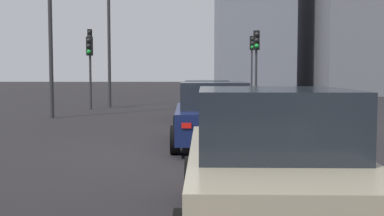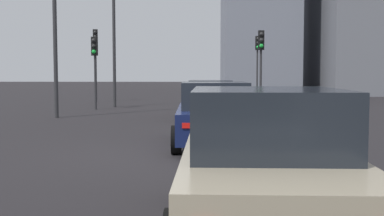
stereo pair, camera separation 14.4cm
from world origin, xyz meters
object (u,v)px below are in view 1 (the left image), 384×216
car_grey_left_lead (207,100)px  street_lamp_far (109,17)px  traffic_light_far_right (252,54)px  traffic_light_near_left (90,57)px  traffic_light_far_left (256,53)px  car_beige_left_third (270,166)px  car_navy_left_second (213,115)px  traffic_light_near_right (90,50)px

car_grey_left_lead → street_lamp_far: bearing=38.6°
traffic_light_far_right → car_grey_left_lead: bearing=-17.1°
traffic_light_near_left → traffic_light_far_right: (8.31, -8.76, 0.44)m
traffic_light_near_left → traffic_light_far_left: traffic_light_far_left is taller
traffic_light_far_right → car_beige_left_third: bearing=-9.3°
car_navy_left_second → street_lamp_far: street_lamp_far is taller
traffic_light_far_right → street_lamp_far: 10.59m
street_lamp_far → car_beige_left_third: bearing=-165.3°
traffic_light_near_right → street_lamp_far: (-4.28, -1.90, 1.46)m
car_navy_left_second → traffic_light_near_left: size_ratio=1.17×
car_grey_left_lead → traffic_light_far_right: size_ratio=0.99×
car_beige_left_third → traffic_light_far_right: (26.58, -2.88, 2.19)m
car_beige_left_third → street_lamp_far: (19.98, 5.23, 3.82)m
traffic_light_near_left → traffic_light_far_right: size_ratio=0.85×
car_navy_left_second → traffic_light_far_right: size_ratio=0.99×
traffic_light_far_left → car_beige_left_third: bearing=-4.6°
street_lamp_far → traffic_light_far_left: bearing=-107.1°
car_beige_left_third → traffic_light_near_left: 19.27m
traffic_light_near_right → car_navy_left_second: bearing=12.5°
traffic_light_near_left → traffic_light_far_right: bearing=140.4°
car_beige_left_third → traffic_light_far_right: size_ratio=1.04×
car_beige_left_third → traffic_light_near_right: 25.39m
car_navy_left_second → traffic_light_near_left: traffic_light_near_left is taller
car_beige_left_third → traffic_light_far_left: size_ratio=1.14×
car_grey_left_lead → car_navy_left_second: car_navy_left_second is taller
traffic_light_near_right → street_lamp_far: bearing=15.6°
car_beige_left_third → traffic_light_far_left: (17.74, -2.06, 1.92)m
car_navy_left_second → traffic_light_far_left: (11.16, -2.45, 1.95)m
car_grey_left_lead → traffic_light_far_right: traffic_light_far_right is taller
traffic_light_far_right → street_lamp_far: street_lamp_far is taller
traffic_light_near_left → traffic_light_near_right: (5.99, 1.25, 0.60)m
car_grey_left_lead → traffic_light_near_left: size_ratio=1.16×
traffic_light_far_left → street_lamp_far: size_ratio=0.48×
car_grey_left_lead → street_lamp_far: street_lamp_far is taller
car_beige_left_third → traffic_light_near_right: traffic_light_near_right is taller
traffic_light_far_left → traffic_light_far_right: (8.85, -0.82, 0.27)m
car_grey_left_lead → traffic_light_near_left: 7.44m
car_navy_left_second → traffic_light_far_left: 11.59m
car_beige_left_third → traffic_light_far_left: 17.96m
car_beige_left_third → street_lamp_far: bearing=15.7°
car_grey_left_lead → car_navy_left_second: bearing=-179.2°
car_beige_left_third → street_lamp_far: street_lamp_far is taller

